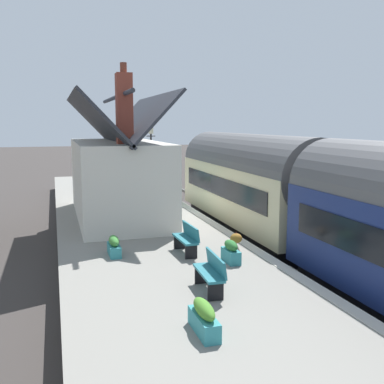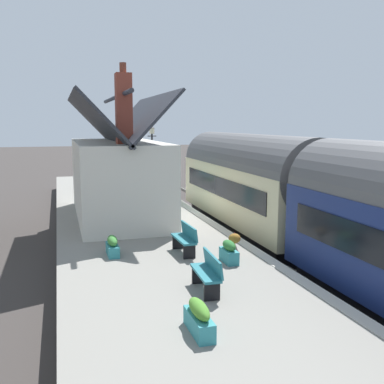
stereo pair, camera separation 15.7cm
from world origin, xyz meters
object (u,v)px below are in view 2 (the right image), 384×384
Objects in this scene: station_building at (118,176)px; planter_under_sign at (229,252)px; bench_platform_end at (208,272)px; train at (313,203)px; planter_edge_far at (199,318)px; planter_by_door at (131,186)px; planter_corner_building at (99,179)px; bench_near_building at (185,238)px; bench_by_lamp at (115,178)px; planter_edge_near at (234,244)px; lamp_post_platform at (152,146)px; station_sign_board at (148,168)px; planter_bench_right at (113,246)px.

planter_under_sign is at bearing -163.34° from station_building.
bench_platform_end is 2.33m from planter_under_sign.
train reaches higher than planter_edge_far.
planter_by_door is 3.25m from planter_corner_building.
bench_platform_end is (-3.16, 0.34, 0.00)m from bench_near_building.
bench_platform_end and bench_by_lamp have the same top height.
bench_by_lamp is 2.03× the size of planter_edge_near.
train is 8.20m from station_building.
train is 3.05m from planter_edge_near.
train is 13.20m from lamp_post_platform.
train reaches higher than planter_edge_near.
station_sign_board is at bearing -19.25° from station_building.
lamp_post_platform reaches higher than planter_by_door.
train is at bearing -71.89° from planter_under_sign.
bench_by_lamp is 1.04m from planter_corner_building.
planter_under_sign reaches higher than planter_edge_far.
station_building is at bearing 11.58° from bench_near_building.
train is 7.42m from planter_edge_far.
bench_platform_end is at bearing -153.65° from planter_bench_right.
planter_corner_building is at bearing 18.29° from train.
planter_corner_building is (16.60, 2.51, 0.11)m from planter_edge_near.
planter_bench_right is at bearing 172.67° from bench_by_lamp.
planter_by_door is (13.34, 3.81, -1.03)m from train.
train is at bearing -138.39° from station_building.
planter_edge_near reaches higher than planter_edge_far.
planter_by_door is at bearing 2.09° from planter_under_sign.
planter_edge_far is at bearing 171.19° from lamp_post_platform.
train is at bearing -169.66° from station_sign_board.
bench_by_lamp is 20.86m from planter_edge_far.
train is at bearing -91.91° from bench_near_building.
bench_platform_end is 1.34× the size of planter_edge_far.
planter_by_door is 0.69× the size of station_sign_board.
planter_bench_right is 0.25× the size of lamp_post_platform.
bench_platform_end is (-9.14, -0.88, -1.26)m from station_building.
planter_bench_right is 13.05m from lamp_post_platform.
bench_near_building is 0.38× the size of lamp_post_platform.
lamp_post_platform is at bearing -0.99° from planter_edge_near.
bench_platform_end is at bearing 177.39° from planter_by_door.
station_building is 7.36m from lamp_post_platform.
station_sign_board reaches higher than bench_near_building.
station_sign_board reaches higher than bench_by_lamp.
bench_near_building is 1.54× the size of planter_bench_right.
bench_near_building is at bearing 88.09° from train.
planter_under_sign is at bearing 147.27° from planter_edge_near.
planter_bench_right is at bearing 61.51° from planter_under_sign.
planter_edge_near is 0.89× the size of planter_under_sign.
planter_edge_far is 0.28× the size of lamp_post_platform.
planter_corner_building is (17.28, 2.07, 0.13)m from planter_under_sign.
planter_edge_far is (-5.14, 1.18, -0.18)m from bench_near_building.
bench_by_lamp is at bearing 30.67° from lamp_post_platform.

